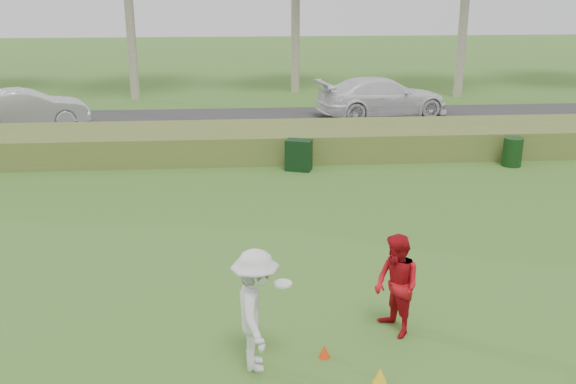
{
  "coord_description": "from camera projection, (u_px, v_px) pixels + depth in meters",
  "views": [
    {
      "loc": [
        -1.01,
        -8.81,
        5.54
      ],
      "look_at": [
        0.0,
        4.0,
        1.3
      ],
      "focal_mm": 40.0,
      "sensor_mm": 36.0,
      "label": 1
    }
  ],
  "objects": [
    {
      "name": "ground",
      "position": [
        308.0,
        349.0,
        10.15
      ],
      "size": [
        120.0,
        120.0,
        0.0
      ],
      "primitive_type": "plane",
      "color": "#376822",
      "rests_on": "ground"
    },
    {
      "name": "reed_strip",
      "position": [
        269.0,
        141.0,
        21.37
      ],
      "size": [
        80.0,
        3.0,
        0.9
      ],
      "primitive_type": "cube",
      "color": "#556829",
      "rests_on": "ground"
    },
    {
      "name": "park_road",
      "position": [
        263.0,
        122.0,
        26.23
      ],
      "size": [
        80.0,
        6.0,
        0.06
      ],
      "primitive_type": "cube",
      "color": "#2D2D2D",
      "rests_on": "ground"
    },
    {
      "name": "player_white",
      "position": [
        256.0,
        310.0,
        9.39
      ],
      "size": [
        0.91,
        1.24,
        1.89
      ],
      "rotation": [
        0.0,
        0.0,
        1.6
      ],
      "color": "silver",
      "rests_on": "ground"
    },
    {
      "name": "player_red",
      "position": [
        397.0,
        286.0,
        10.35
      ],
      "size": [
        0.9,
        1.0,
        1.71
      ],
      "primitive_type": "imported",
      "rotation": [
        0.0,
        0.0,
        -1.22
      ],
      "color": "#B30F19",
      "rests_on": "ground"
    },
    {
      "name": "cone_orange",
      "position": [
        324.0,
        351.0,
        9.89
      ],
      "size": [
        0.19,
        0.19,
        0.21
      ],
      "primitive_type": "cone",
      "color": "red",
      "rests_on": "ground"
    },
    {
      "name": "cone_yellow",
      "position": [
        380.0,
        375.0,
        9.27
      ],
      "size": [
        0.21,
        0.21,
        0.23
      ],
      "primitive_type": "cone",
      "color": "yellow",
      "rests_on": "ground"
    },
    {
      "name": "utility_cabinet",
      "position": [
        299.0,
        155.0,
        19.56
      ],
      "size": [
        0.88,
        0.71,
        0.96
      ],
      "primitive_type": "cube",
      "rotation": [
        0.0,
        0.0,
        -0.34
      ],
      "color": "black",
      "rests_on": "ground"
    },
    {
      "name": "trash_bin",
      "position": [
        512.0,
        152.0,
        20.05
      ],
      "size": [
        0.75,
        0.75,
        0.9
      ],
      "primitive_type": "cylinder",
      "rotation": [
        0.0,
        0.0,
        -0.31
      ],
      "color": "black",
      "rests_on": "ground"
    },
    {
      "name": "car_mid",
      "position": [
        26.0,
        109.0,
        24.86
      ],
      "size": [
        4.84,
        3.23,
        1.51
      ],
      "primitive_type": "imported",
      "rotation": [
        0.0,
        0.0,
        1.96
      ],
      "color": "silver",
      "rests_on": "park_road"
    },
    {
      "name": "car_right",
      "position": [
        383.0,
        97.0,
        27.08
      ],
      "size": [
        5.92,
        3.32,
        1.62
      ],
      "primitive_type": "imported",
      "rotation": [
        0.0,
        0.0,
        1.77
      ],
      "color": "white",
      "rests_on": "park_road"
    }
  ]
}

